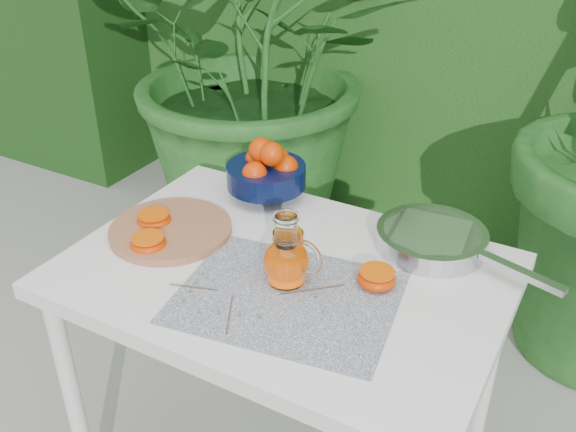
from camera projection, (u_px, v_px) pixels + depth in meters
The scene contains 10 objects.
potted_plant_left at pixel (266, 53), 2.73m from camera, with size 1.66×1.66×1.66m, color #1E531C.
white_table at pixel (284, 297), 1.52m from camera, with size 1.00×0.70×0.75m.
placemat at pixel (287, 297), 1.38m from camera, with size 0.46×0.36×0.00m, color #0C1E46.
cutting_board at pixel (171, 230), 1.61m from camera, with size 0.31×0.31×0.02m, color #A26A49.
fruit_bowl at pixel (267, 171), 1.75m from camera, with size 0.23×0.23×0.17m.
juice_pitcher at pixel (287, 259), 1.40m from camera, with size 0.15×0.12×0.17m.
juice_tumbler at pixel (288, 253), 1.44m from camera, with size 0.07×0.07×0.10m.
saute_pan at pixel (433, 238), 1.54m from camera, with size 0.49×0.33×0.05m.
orange_halves at pixel (221, 246), 1.53m from camera, with size 0.70×0.25×0.04m.
thyme_sprigs at pixel (248, 296), 1.38m from camera, with size 0.34×0.27×0.01m.
Camera 1 is at (0.74, -1.04, 1.60)m, focal length 40.00 mm.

